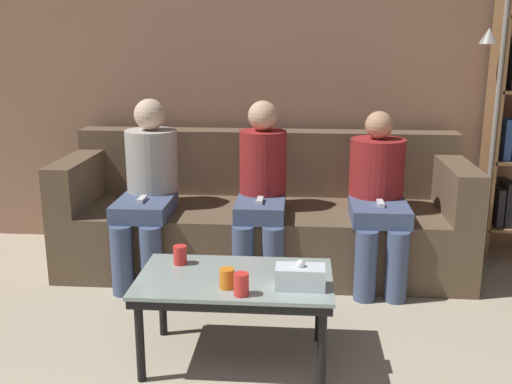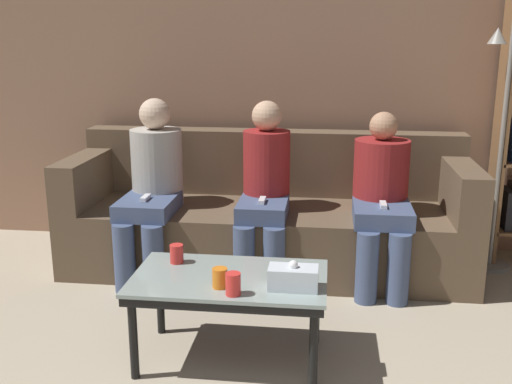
{
  "view_description": "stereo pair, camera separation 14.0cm",
  "coord_description": "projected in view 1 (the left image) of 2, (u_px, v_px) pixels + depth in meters",
  "views": [
    {
      "loc": [
        0.25,
        -0.37,
        1.52
      ],
      "look_at": [
        0.0,
        2.82,
        0.68
      ],
      "focal_mm": 42.0,
      "sensor_mm": 36.0,
      "label": 1
    },
    {
      "loc": [
        0.39,
        -0.35,
        1.52
      ],
      "look_at": [
        0.0,
        2.82,
        0.68
      ],
      "focal_mm": 42.0,
      "sensor_mm": 36.0,
      "label": 2
    }
  ],
  "objects": [
    {
      "name": "wall_back",
      "position": [
        269.0,
        67.0,
        4.27
      ],
      "size": [
        12.0,
        0.06,
        2.6
      ],
      "color": "#9E755B",
      "rests_on": "ground_plane"
    },
    {
      "name": "couch",
      "position": [
        264.0,
        218.0,
        4.04
      ],
      "size": [
        2.63,
        0.86,
        0.88
      ],
      "color": "brown",
      "rests_on": "ground_plane"
    },
    {
      "name": "coffee_table",
      "position": [
        235.0,
        286.0,
        2.8
      ],
      "size": [
        0.91,
        0.54,
        0.43
      ],
      "color": "#8C9E99",
      "rests_on": "ground_plane"
    },
    {
      "name": "cup_near_left",
      "position": [
        227.0,
        278.0,
        2.65
      ],
      "size": [
        0.07,
        0.07,
        0.09
      ],
      "color": "orange",
      "rests_on": "coffee_table"
    },
    {
      "name": "cup_near_right",
      "position": [
        242.0,
        284.0,
        2.58
      ],
      "size": [
        0.07,
        0.07,
        0.1
      ],
      "color": "red",
      "rests_on": "coffee_table"
    },
    {
      "name": "cup_far_center",
      "position": [
        180.0,
        255.0,
        2.93
      ],
      "size": [
        0.07,
        0.07,
        0.09
      ],
      "color": "red",
      "rests_on": "coffee_table"
    },
    {
      "name": "tissue_box",
      "position": [
        300.0,
        277.0,
        2.65
      ],
      "size": [
        0.22,
        0.12,
        0.13
      ],
      "color": "silver",
      "rests_on": "coffee_table"
    },
    {
      "name": "standing_lamp",
      "position": [
        499.0,
        104.0,
        3.85
      ],
      "size": [
        0.31,
        0.26,
        1.78
      ],
      "color": "gray",
      "rests_on": "ground_plane"
    },
    {
      "name": "seated_person_left_end",
      "position": [
        148.0,
        183.0,
        3.81
      ],
      "size": [
        0.33,
        0.69,
        1.13
      ],
      "color": "#47567A",
      "rests_on": "ground_plane"
    },
    {
      "name": "seated_person_mid_left",
      "position": [
        262.0,
        187.0,
        3.76
      ],
      "size": [
        0.31,
        0.62,
        1.12
      ],
      "color": "#47567A",
      "rests_on": "ground_plane"
    },
    {
      "name": "seated_person_mid_right",
      "position": [
        378.0,
        192.0,
        3.71
      ],
      "size": [
        0.34,
        0.67,
        1.07
      ],
      "color": "#47567A",
      "rests_on": "ground_plane"
    }
  ]
}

